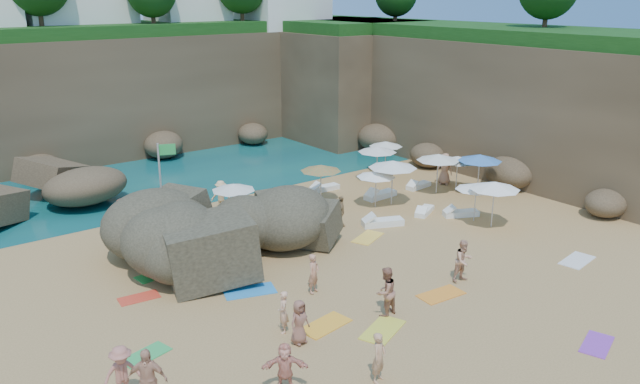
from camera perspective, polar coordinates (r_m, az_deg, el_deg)
ground at (r=26.24m, az=0.51°, el=-6.58°), size 120.00×120.00×0.00m
seawater at (r=52.14m, az=-20.26°, el=4.72°), size 120.00×120.00×0.00m
cliff_back at (r=47.41m, az=-16.57°, el=8.80°), size 44.00×8.00×8.00m
cliff_right at (r=43.62m, az=14.03°, el=8.27°), size 8.00×30.00×8.00m
cliff_corner at (r=50.60m, az=1.83°, el=10.04°), size 10.00×12.00×8.00m
rock_outcrop at (r=27.63m, az=-7.39°, el=-5.43°), size 8.91×7.83×2.97m
flag_pole at (r=29.36m, az=-14.15°, el=1.37°), size 0.84×0.32×4.39m
parasol_0 at (r=30.42m, az=-7.93°, el=0.45°), size 2.13×2.13×2.01m
parasol_1 at (r=37.02m, az=5.27°, el=3.93°), size 2.30×2.30×2.17m
parasol_2 at (r=39.20m, az=6.04°, el=4.39°), size 2.08×2.08×1.96m
parasol_3 at (r=35.28m, az=10.76°, el=3.14°), size 2.40×2.40×2.27m
parasol_4 at (r=32.91m, az=6.67°, el=2.54°), size 2.57×2.57×2.43m
parasol_5 at (r=32.61m, az=5.16°, el=1.65°), size 2.07×2.07×1.96m
parasol_6 at (r=33.19m, az=0.08°, el=2.22°), size 2.20×2.20×2.08m
parasol_7 at (r=36.09m, az=12.48°, el=2.96°), size 2.13×2.13×2.01m
parasol_8 at (r=31.38m, az=14.11°, el=0.50°), size 2.05×2.05×1.94m
parasol_9 at (r=27.96m, az=-2.19°, el=-0.39°), size 2.42×2.42×2.29m
parasol_10 at (r=35.58m, az=14.41°, el=3.05°), size 2.43×2.43×2.30m
parasol_11 at (r=30.70m, az=15.68°, el=0.58°), size 2.40×2.40×2.27m
lounger_0 at (r=34.54m, az=5.55°, el=-0.28°), size 2.01×0.77×0.31m
lounger_1 at (r=36.58m, az=9.00°, el=0.57°), size 1.73×0.73×0.26m
lounger_2 at (r=35.67m, az=0.42°, el=0.36°), size 1.80×0.70×0.27m
lounger_3 at (r=30.49m, az=5.75°, el=-2.78°), size 2.11×1.42×0.31m
lounger_4 at (r=32.40m, az=12.76°, el=-1.92°), size 1.86×1.35×0.28m
lounger_5 at (r=32.40m, az=9.54°, el=-1.74°), size 1.70×1.19×0.25m
towel_2 at (r=21.71m, az=0.48°, el=-12.07°), size 1.93×1.17×0.03m
towel_3 at (r=20.86m, az=-15.64°, el=-14.16°), size 1.65×1.09×0.03m
towel_4 at (r=21.54m, az=5.75°, el=-12.43°), size 2.07×1.56×0.03m
towel_6 at (r=22.52m, az=23.99°, el=-12.60°), size 1.75×1.24×0.03m
towel_7 at (r=24.41m, az=-16.22°, el=-9.27°), size 1.54×0.89×0.03m
towel_8 at (r=24.09m, az=-6.46°, el=-8.98°), size 2.14×1.52×0.03m
towel_10 at (r=24.13m, az=11.00°, el=-9.18°), size 1.85×1.04×0.03m
towel_11 at (r=26.08m, az=-14.71°, el=-7.33°), size 1.71×1.00×0.03m
towel_12 at (r=28.97m, az=4.39°, el=-4.17°), size 1.96×1.48×0.03m
towel_13 at (r=28.66m, az=22.45°, el=-5.80°), size 1.93×1.17×0.03m
person_stand_0 at (r=18.69m, az=5.41°, el=-14.82°), size 0.67×0.56×1.56m
person_stand_1 at (r=22.06m, az=6.02°, el=-9.05°), size 0.95×0.79×1.80m
person_stand_2 at (r=32.57m, az=-9.03°, el=-0.34°), size 1.11×0.92×1.62m
person_stand_3 at (r=30.05m, az=1.93°, el=-1.78°), size 0.77×0.95×1.52m
person_stand_4 at (r=37.37m, az=11.33°, el=2.10°), size 0.92×1.04×1.87m
person_stand_5 at (r=31.18m, az=-17.70°, el=-1.92°), size 1.44×0.54×1.51m
person_stand_6 at (r=21.04m, az=-3.38°, el=-10.90°), size 0.57×0.64×1.47m
person_lie_2 at (r=20.65m, az=-1.89°, el=-13.19°), size 0.90×1.56×0.40m
person_lie_3 at (r=18.63m, az=-3.19°, el=-17.06°), size 1.91×1.93×0.38m
person_lie_4 at (r=23.78m, az=-0.58°, el=-8.80°), size 1.10×1.62×0.37m
person_lie_5 at (r=25.22m, az=12.90°, el=-7.30°), size 0.99×1.77×0.64m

